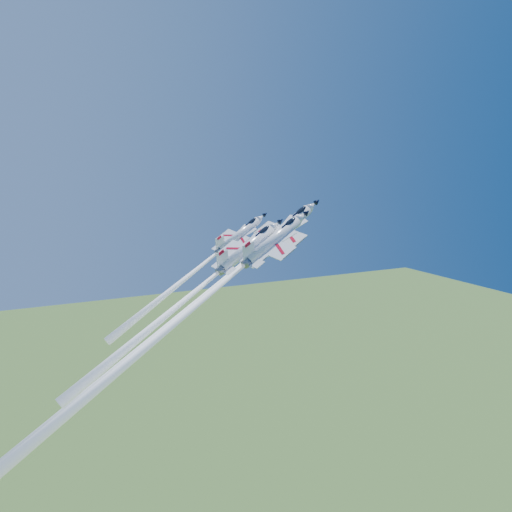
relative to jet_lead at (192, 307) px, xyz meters
name	(u,v)px	position (x,y,z in m)	size (l,w,h in m)	color
jet_lead	(192,307)	(0.00, 0.00, 0.00)	(52.98, 18.88, 48.32)	white
jet_left	(197,269)	(3.33, 5.80, 5.53)	(29.97, 11.13, 26.17)	white
jet_right	(181,318)	(-4.77, -8.01, 0.50)	(47.94, 17.11, 43.66)	white
jet_slot	(189,297)	(-2.19, -4.68, 3.05)	(36.77, 13.59, 32.29)	white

